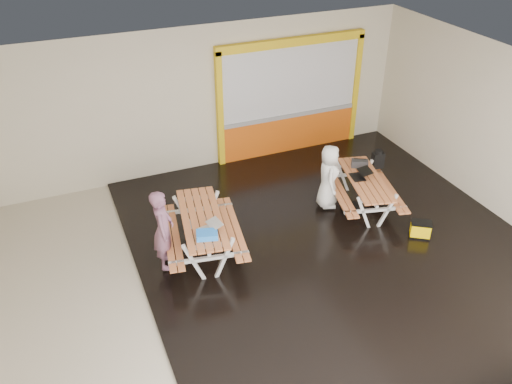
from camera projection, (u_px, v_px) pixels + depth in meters
name	position (u px, v px, depth m)	size (l,w,h in m)	color
room	(276.00, 181.00, 9.22)	(10.02, 8.02, 3.52)	beige
deck	(331.00, 243.00, 10.54)	(7.50, 7.98, 0.05)	black
kiosk	(290.00, 100.00, 13.18)	(3.88, 0.16, 3.00)	#DC5A11
picnic_table_left	(202.00, 226.00, 9.97)	(1.76, 2.32, 0.85)	#D17641
picnic_table_right	(365.00, 186.00, 11.30)	(1.75, 2.21, 0.78)	#D17641
person_left	(163.00, 230.00, 9.47)	(0.58, 0.38, 1.58)	#7F516A
person_right	(328.00, 176.00, 11.21)	(0.70, 0.45, 1.42)	white
laptop_left	(210.00, 228.00, 9.48)	(0.41, 0.39, 0.16)	silver
laptop_right	(360.00, 175.00, 11.22)	(0.47, 0.43, 0.17)	black
blue_pouch	(207.00, 235.00, 9.30)	(0.37, 0.26, 0.11)	#287EF1
toolbox	(360.00, 163.00, 11.60)	(0.40, 0.33, 0.21)	black
backpack	(378.00, 159.00, 12.07)	(0.28, 0.20, 0.45)	black
dark_case	(351.00, 208.00, 11.44)	(0.38, 0.28, 0.14)	black
fluke_bag	(420.00, 230.00, 10.59)	(0.48, 0.44, 0.35)	black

